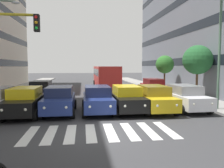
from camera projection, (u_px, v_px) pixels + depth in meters
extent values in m
plane|color=#38383A|center=(101.00, 132.00, 9.86)|extent=(180.00, 180.00, 0.00)
cube|color=black|center=(203.00, 62.00, 28.45)|extent=(8.51, 28.85, 0.90)
cube|color=black|center=(204.00, 35.00, 28.16)|extent=(8.51, 28.85, 0.90)
cube|color=black|center=(205.00, 7.00, 27.87)|extent=(8.51, 28.85, 0.90)
cube|color=silver|center=(166.00, 129.00, 10.28)|extent=(0.45, 2.80, 0.01)
cube|color=silver|center=(148.00, 130.00, 10.16)|extent=(0.45, 2.80, 0.01)
cube|color=silver|center=(129.00, 131.00, 10.04)|extent=(0.45, 2.80, 0.01)
cube|color=silver|center=(110.00, 132.00, 9.92)|extent=(0.45, 2.80, 0.01)
cube|color=silver|center=(91.00, 132.00, 9.80)|extent=(0.45, 2.80, 0.01)
cube|color=silver|center=(71.00, 133.00, 9.68)|extent=(0.45, 2.80, 0.01)
cube|color=silver|center=(50.00, 134.00, 9.56)|extent=(0.45, 2.80, 0.01)
cube|color=silver|center=(29.00, 135.00, 9.44)|extent=(0.45, 2.80, 0.01)
cube|color=silver|center=(185.00, 100.00, 14.78)|extent=(1.80, 4.40, 0.80)
cube|color=gray|center=(184.00, 89.00, 14.92)|extent=(1.58, 2.46, 0.60)
cylinder|color=black|center=(210.00, 109.00, 13.50)|extent=(0.22, 0.64, 0.64)
cylinder|color=black|center=(183.00, 110.00, 13.26)|extent=(0.22, 0.64, 0.64)
cylinder|color=black|center=(188.00, 102.00, 16.37)|extent=(0.22, 0.64, 0.64)
cylinder|color=black|center=(165.00, 102.00, 16.13)|extent=(0.22, 0.64, 0.64)
sphere|color=white|center=(212.00, 104.00, 12.73)|extent=(0.18, 0.18, 0.18)
sphere|color=white|center=(194.00, 104.00, 12.58)|extent=(0.18, 0.18, 0.18)
cube|color=gold|center=(154.00, 101.00, 14.34)|extent=(1.80, 4.40, 0.80)
cube|color=olive|center=(154.00, 90.00, 14.48)|extent=(1.58, 2.46, 0.60)
cylinder|color=black|center=(177.00, 111.00, 13.06)|extent=(0.22, 0.64, 0.64)
cylinder|color=black|center=(148.00, 112.00, 12.82)|extent=(0.22, 0.64, 0.64)
cylinder|color=black|center=(160.00, 103.00, 15.93)|extent=(0.22, 0.64, 0.64)
cylinder|color=black|center=(136.00, 103.00, 15.69)|extent=(0.22, 0.64, 0.64)
sphere|color=white|center=(177.00, 105.00, 12.29)|extent=(0.18, 0.18, 0.18)
sphere|color=white|center=(157.00, 106.00, 12.14)|extent=(0.18, 0.18, 0.18)
cube|color=black|center=(127.00, 101.00, 14.24)|extent=(1.80, 4.40, 0.80)
cube|color=yellow|center=(127.00, 90.00, 14.38)|extent=(1.58, 2.46, 0.60)
cylinder|color=black|center=(147.00, 111.00, 12.96)|extent=(0.22, 0.64, 0.64)
cylinder|color=black|center=(117.00, 112.00, 12.72)|extent=(0.22, 0.64, 0.64)
cylinder|color=black|center=(135.00, 103.00, 15.83)|extent=(0.22, 0.64, 0.64)
cylinder|color=black|center=(111.00, 104.00, 15.59)|extent=(0.22, 0.64, 0.64)
sphere|color=white|center=(145.00, 105.00, 12.19)|extent=(0.18, 0.18, 0.18)
sphere|color=white|center=(125.00, 106.00, 12.03)|extent=(0.18, 0.18, 0.18)
cube|color=navy|center=(98.00, 102.00, 14.00)|extent=(1.80, 4.40, 0.80)
cube|color=#1D2547|center=(97.00, 91.00, 14.14)|extent=(1.58, 2.46, 0.60)
cylinder|color=black|center=(114.00, 112.00, 12.72)|extent=(0.22, 0.64, 0.64)
cylinder|color=black|center=(84.00, 113.00, 12.48)|extent=(0.22, 0.64, 0.64)
cylinder|color=black|center=(109.00, 104.00, 15.59)|extent=(0.22, 0.64, 0.64)
cylinder|color=black|center=(84.00, 104.00, 15.35)|extent=(0.22, 0.64, 0.64)
sphere|color=white|center=(111.00, 106.00, 11.95)|extent=(0.18, 0.18, 0.18)
sphere|color=white|center=(90.00, 107.00, 11.80)|extent=(0.18, 0.18, 0.18)
cube|color=navy|center=(60.00, 102.00, 13.70)|extent=(1.80, 4.40, 0.80)
cube|color=#1D2547|center=(60.00, 91.00, 13.84)|extent=(1.58, 2.46, 0.60)
cylinder|color=black|center=(73.00, 113.00, 12.42)|extent=(0.22, 0.64, 0.64)
cylinder|color=black|center=(41.00, 114.00, 12.18)|extent=(0.22, 0.64, 0.64)
cylinder|color=black|center=(75.00, 104.00, 15.29)|extent=(0.22, 0.64, 0.64)
cylinder|color=black|center=(49.00, 105.00, 15.05)|extent=(0.22, 0.64, 0.64)
sphere|color=white|center=(66.00, 107.00, 11.65)|extent=(0.18, 0.18, 0.18)
sphere|color=white|center=(44.00, 108.00, 11.49)|extent=(0.18, 0.18, 0.18)
cube|color=black|center=(25.00, 104.00, 13.12)|extent=(1.80, 4.40, 0.80)
cube|color=yellow|center=(26.00, 92.00, 13.26)|extent=(1.58, 2.46, 0.60)
cylinder|color=black|center=(35.00, 115.00, 11.84)|extent=(0.22, 0.64, 0.64)
cylinder|color=black|center=(1.00, 116.00, 11.60)|extent=(0.22, 0.64, 0.64)
cylinder|color=black|center=(45.00, 106.00, 14.71)|extent=(0.22, 0.64, 0.64)
cylinder|color=black|center=(17.00, 106.00, 14.47)|extent=(0.22, 0.64, 0.64)
sphere|color=white|center=(26.00, 109.00, 11.07)|extent=(0.18, 0.18, 0.18)
sphere|color=white|center=(2.00, 110.00, 10.91)|extent=(0.18, 0.18, 0.18)
cylinder|color=black|center=(1.00, 116.00, 11.61)|extent=(0.22, 0.64, 0.64)
cylinder|color=black|center=(17.00, 106.00, 14.48)|extent=(0.22, 0.64, 0.64)
cube|color=maroon|center=(154.00, 88.00, 22.45)|extent=(1.80, 4.40, 0.80)
cube|color=maroon|center=(153.00, 82.00, 22.59)|extent=(1.58, 2.46, 0.60)
cylinder|color=black|center=(168.00, 94.00, 21.17)|extent=(0.22, 0.64, 0.64)
cylinder|color=black|center=(150.00, 94.00, 20.93)|extent=(0.22, 0.64, 0.64)
cylinder|color=black|center=(157.00, 90.00, 24.03)|extent=(0.22, 0.64, 0.64)
cylinder|color=black|center=(142.00, 91.00, 23.79)|extent=(0.22, 0.64, 0.64)
sphere|color=white|center=(167.00, 90.00, 20.39)|extent=(0.18, 0.18, 0.18)
sphere|color=white|center=(156.00, 90.00, 20.24)|extent=(0.18, 0.18, 0.18)
cube|color=black|center=(41.00, 92.00, 19.40)|extent=(1.80, 4.40, 0.80)
cube|color=black|center=(41.00, 84.00, 19.54)|extent=(1.58, 2.46, 0.60)
cylinder|color=black|center=(49.00, 98.00, 18.12)|extent=(0.22, 0.64, 0.64)
cylinder|color=black|center=(27.00, 99.00, 17.88)|extent=(0.22, 0.64, 0.64)
cylinder|color=black|center=(54.00, 94.00, 20.99)|extent=(0.22, 0.64, 0.64)
cylinder|color=black|center=(34.00, 94.00, 20.75)|extent=(0.22, 0.64, 0.64)
sphere|color=white|center=(43.00, 94.00, 17.35)|extent=(0.18, 0.18, 0.18)
sphere|color=white|center=(28.00, 94.00, 17.20)|extent=(0.18, 0.18, 0.18)
cube|color=red|center=(105.00, 76.00, 27.86)|extent=(2.50, 10.50, 2.50)
cube|color=black|center=(105.00, 72.00, 27.82)|extent=(2.52, 9.87, 0.80)
cylinder|color=black|center=(120.00, 88.00, 24.50)|extent=(0.28, 1.00, 1.00)
cylinder|color=black|center=(98.00, 89.00, 24.17)|extent=(0.28, 1.00, 1.00)
cylinder|color=black|center=(112.00, 84.00, 31.25)|extent=(0.28, 1.00, 1.00)
cylinder|color=black|center=(95.00, 84.00, 30.91)|extent=(0.28, 1.00, 1.00)
cube|color=black|center=(37.00, 23.00, 9.67)|extent=(0.24, 0.28, 0.76)
sphere|color=red|center=(36.00, 17.00, 9.50)|extent=(0.14, 0.14, 0.14)
sphere|color=orange|center=(36.00, 22.00, 9.52)|extent=(0.14, 0.14, 0.14)
sphere|color=green|center=(36.00, 28.00, 9.54)|extent=(0.14, 0.14, 0.14)
cylinder|color=#4C6B56|center=(219.00, 50.00, 14.26)|extent=(0.16, 0.16, 7.89)
ellipsoid|color=#B7BCC1|center=(15.00, 3.00, 15.18)|extent=(0.56, 0.28, 0.20)
cylinder|color=#513823|center=(197.00, 83.00, 19.47)|extent=(0.20, 0.20, 2.66)
sphere|color=#235B2D|center=(197.00, 60.00, 19.30)|extent=(2.63, 2.63, 2.63)
cylinder|color=#513823|center=(164.00, 80.00, 25.98)|extent=(0.20, 0.20, 2.45)
sphere|color=#2D6B28|center=(165.00, 64.00, 25.82)|extent=(2.16, 2.16, 2.16)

